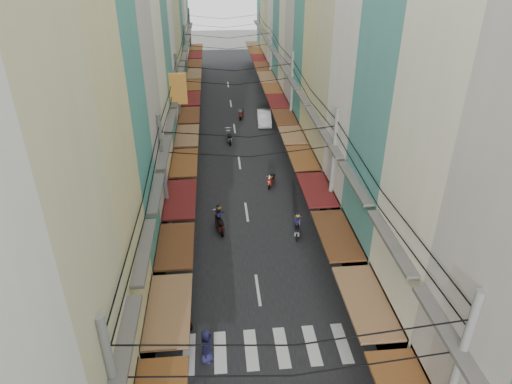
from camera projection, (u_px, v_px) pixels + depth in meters
ground at (255, 267)px, 25.96m from camera, size 160.00×160.00×0.00m
road at (236, 136)px, 43.41m from camera, size 10.00×80.00×0.02m
sidewalk_left at (167, 138)px, 42.87m from camera, size 3.00×80.00×0.06m
sidewalk_right at (303, 134)px, 43.93m from camera, size 3.00×80.00×0.06m
crosswalk at (266, 348)px, 20.71m from camera, size 7.55×2.40×0.01m
building_row_left at (132, 38)px, 35.06m from camera, size 7.80×67.67×23.70m
building_row_right at (334, 39)px, 36.43m from camera, size 7.80×68.98×22.59m
utility_poles at (237, 82)px, 35.89m from camera, size 10.20×66.13×8.20m
white_car at (264, 123)px, 46.47m from camera, size 4.62×2.03×1.60m
bicycle at (389, 271)px, 25.60m from camera, size 1.59×1.02×1.02m
moving_scooters at (238, 198)px, 31.90m from camera, size 7.24×30.63×1.89m
parked_scooters at (350, 313)px, 22.06m from camera, size 13.44×13.13×1.00m
pedestrians at (185, 248)px, 25.89m from camera, size 13.30×26.66×2.16m
market_umbrella at (382, 251)px, 23.33m from camera, size 2.53×2.53×2.67m
traffic_sign at (377, 265)px, 22.94m from camera, size 0.10×0.59×2.70m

